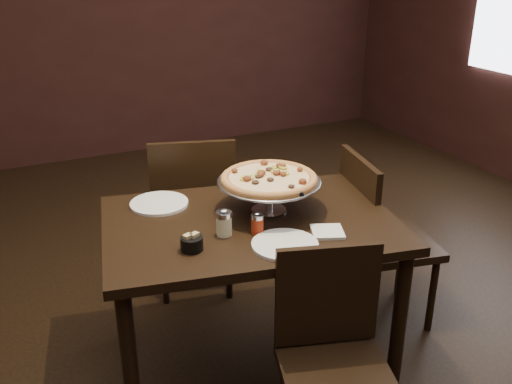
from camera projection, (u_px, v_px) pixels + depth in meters
name	position (u px, v px, depth m)	size (l,w,h in m)	color
room	(288.00, 77.00, 2.19)	(6.04, 7.04, 2.84)	black
dining_table	(251.00, 241.00, 2.50)	(1.39, 1.06, 0.78)	black
pizza_stand	(269.00, 179.00, 2.48)	(0.46, 0.46, 0.19)	#B9B8C0
parmesan_shaker	(224.00, 223.00, 2.31)	(0.07, 0.07, 0.12)	#F9F6C1
pepper_flake_shaker	(257.00, 223.00, 2.33)	(0.05, 0.05, 0.10)	maroon
packet_caddy	(192.00, 243.00, 2.20)	(0.09, 0.09, 0.07)	black
napkin_stack	(327.00, 232.00, 2.34)	(0.13, 0.13, 0.01)	white
plate_left	(159.00, 203.00, 2.60)	(0.26, 0.26, 0.01)	white
plate_near	(285.00, 245.00, 2.24)	(0.27, 0.27, 0.01)	white
serving_spatula	(302.00, 190.00, 2.38)	(0.17, 0.17, 0.02)	#B9B8C0
chair_far	(194.00, 209.00, 3.17)	(0.56, 0.56, 0.96)	black
chair_near	(333.00, 353.00, 2.13)	(0.50, 0.50, 0.86)	black
chair_side	(377.00, 234.00, 2.92)	(0.52, 0.52, 0.93)	black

